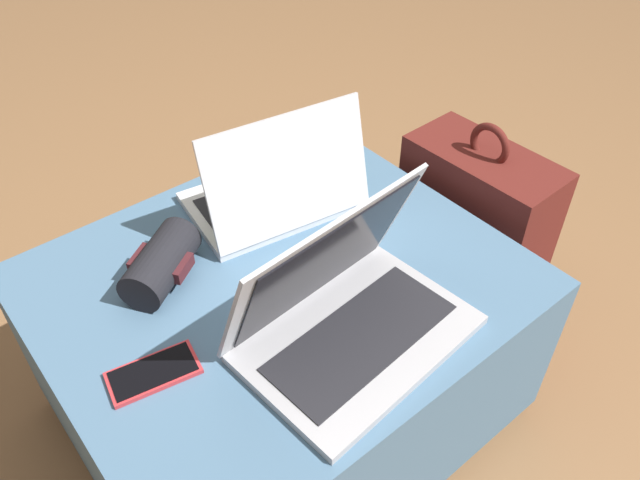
{
  "coord_description": "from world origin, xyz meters",
  "views": [
    {
      "loc": [
        -0.45,
        -0.67,
        1.22
      ],
      "look_at": [
        0.07,
        -0.04,
        0.5
      ],
      "focal_mm": 35.0,
      "sensor_mm": 36.0,
      "label": 1
    }
  ],
  "objects": [
    {
      "name": "laptop_far",
      "position": [
        0.11,
        0.15,
        0.47
      ],
      "size": [
        0.36,
        0.27,
        0.23
      ],
      "rotation": [
        0.0,
        0.0,
        2.99
      ],
      "color": "silver",
      "rests_on": "ottoman"
    },
    {
      "name": "laptop_near",
      "position": [
        0.01,
        -0.18,
        0.47
      ],
      "size": [
        0.39,
        0.28,
        0.25
      ],
      "rotation": [
        0.0,
        0.0,
        0.08
      ],
      "color": "#B7B7BC",
      "rests_on": "ottoman"
    },
    {
      "name": "ottoman",
      "position": [
        0.0,
        0.0,
        0.21
      ],
      "size": [
        0.82,
        0.72,
        0.42
      ],
      "color": "#2A3D4E",
      "rests_on": "ground_plane"
    },
    {
      "name": "wrist_brace",
      "position": [
        -0.16,
        0.12,
        0.46
      ],
      "size": [
        0.18,
        0.16,
        0.08
      ],
      "rotation": [
        0.0,
        0.0,
        0.6
      ],
      "color": "black",
      "rests_on": "ottoman"
    },
    {
      "name": "backpack",
      "position": [
        0.55,
        -0.03,
        0.23
      ],
      "size": [
        0.22,
        0.34,
        0.54
      ],
      "rotation": [
        0.0,
        0.0,
        1.6
      ],
      "color": "#5B1E19",
      "rests_on": "ground_plane"
    },
    {
      "name": "cell_phone",
      "position": [
        -0.28,
        -0.05,
        0.42
      ],
      "size": [
        0.15,
        0.09,
        0.01
      ],
      "rotation": [
        0.0,
        0.0,
        4.53
      ],
      "color": "red",
      "rests_on": "ottoman"
    },
    {
      "name": "ground_plane",
      "position": [
        0.0,
        0.0,
        0.0
      ],
      "size": [
        14.0,
        14.0,
        0.0
      ],
      "primitive_type": "plane",
      "color": "olive"
    }
  ]
}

